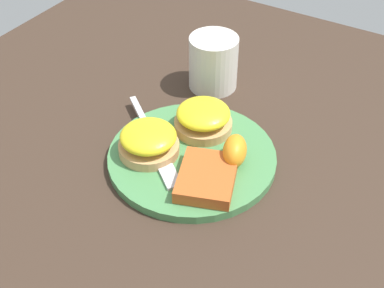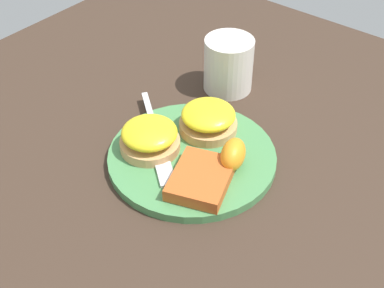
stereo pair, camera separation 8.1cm
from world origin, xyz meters
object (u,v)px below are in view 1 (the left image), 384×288
at_px(sandwich_benedict_right, 148,141).
at_px(fork, 156,145).
at_px(orange_wedge, 235,151).
at_px(sandwich_benedict_left, 203,118).
at_px(hashbrown_patty, 207,177).
at_px(cup, 214,62).

height_order(sandwich_benedict_right, fork, sandwich_benedict_right).
xyz_separation_m(sandwich_benedict_right, orange_wedge, (0.05, -0.12, -0.00)).
height_order(sandwich_benedict_left, sandwich_benedict_right, same).
relative_size(hashbrown_patty, cup, 0.85).
bearing_deg(fork, cup, 4.61).
relative_size(hashbrown_patty, orange_wedge, 1.70).
xyz_separation_m(fork, cup, (0.21, 0.02, 0.03)).
xyz_separation_m(sandwich_benedict_left, cup, (0.14, 0.06, 0.01)).
relative_size(sandwich_benedict_left, sandwich_benedict_right, 1.00).
height_order(sandwich_benedict_left, hashbrown_patty, sandwich_benedict_left).
height_order(fork, cup, cup).
bearing_deg(sandwich_benedict_left, hashbrown_patty, -147.25).
bearing_deg(sandwich_benedict_right, fork, -9.36).
bearing_deg(fork, hashbrown_patty, -104.73).
distance_m(sandwich_benedict_right, hashbrown_patty, 0.11).
distance_m(sandwich_benedict_right, fork, 0.03).
bearing_deg(cup, orange_wedge, -142.59).
xyz_separation_m(hashbrown_patty, orange_wedge, (0.06, -0.01, 0.01)).
bearing_deg(sandwich_benedict_left, orange_wedge, -119.05).
relative_size(sandwich_benedict_right, hashbrown_patty, 0.93).
bearing_deg(cup, fork, -175.39).
bearing_deg(orange_wedge, cup, 37.41).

